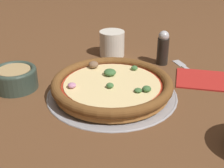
% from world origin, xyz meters
% --- Properties ---
extents(ground_plane, '(3.00, 3.00, 0.00)m').
position_xyz_m(ground_plane, '(0.00, 0.00, 0.00)').
color(ground_plane, brown).
extents(pizza_tray, '(0.32, 0.32, 0.01)m').
position_xyz_m(pizza_tray, '(0.00, 0.00, 0.00)').
color(pizza_tray, '#9E9EA3').
rests_on(pizza_tray, ground_plane).
extents(pizza, '(0.30, 0.30, 0.04)m').
position_xyz_m(pizza, '(-0.00, 0.00, 0.03)').
color(pizza, '#A86B33').
rests_on(pizza, pizza_tray).
extents(bowl_near, '(0.11, 0.11, 0.06)m').
position_xyz_m(bowl_near, '(-0.25, -0.02, 0.03)').
color(bowl_near, '#334238').
rests_on(bowl_near, ground_plane).
extents(drinking_cup, '(0.08, 0.08, 0.08)m').
position_xyz_m(drinking_cup, '(-0.05, 0.26, 0.04)').
color(drinking_cup, silver).
rests_on(drinking_cup, ground_plane).
extents(napkin, '(0.13, 0.12, 0.01)m').
position_xyz_m(napkin, '(0.22, 0.13, 0.00)').
color(napkin, '#B2231E').
rests_on(napkin, ground_plane).
extents(fork, '(0.10, 0.15, 0.00)m').
position_xyz_m(fork, '(0.19, 0.19, 0.00)').
color(fork, '#B7B7BC').
rests_on(fork, ground_plane).
extents(pepper_shaker, '(0.03, 0.03, 0.10)m').
position_xyz_m(pepper_shaker, '(0.11, 0.22, 0.05)').
color(pepper_shaker, black).
rests_on(pepper_shaker, ground_plane).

